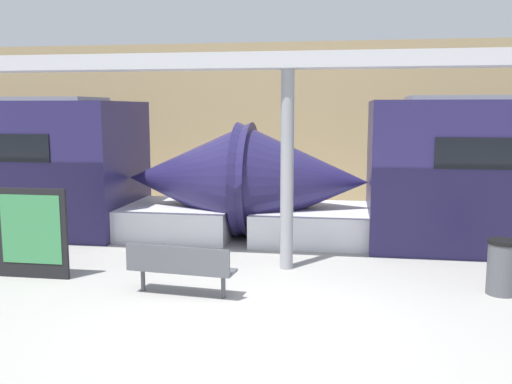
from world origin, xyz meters
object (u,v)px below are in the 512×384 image
support_column_near (287,171)px  poster_board (32,233)px  bench_near (180,266)px  trash_bin (502,267)px

support_column_near → poster_board: bearing=-163.1°
bench_near → trash_bin: bearing=16.4°
bench_near → support_column_near: bearing=57.5°
bench_near → poster_board: size_ratio=1.11×
poster_board → support_column_near: 4.60m
poster_board → trash_bin: bearing=2.7°
trash_bin → support_column_near: (-3.54, 0.94, 1.37)m
bench_near → poster_board: 2.88m
trash_bin → poster_board: bearing=-177.3°
poster_board → bench_near: bearing=-11.0°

